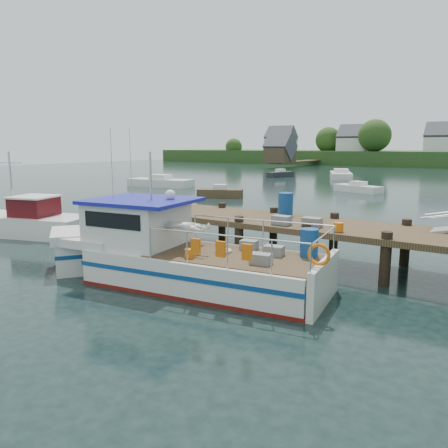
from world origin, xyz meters
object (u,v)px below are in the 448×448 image
Objects in this scene: moored_a at (161,182)px; moored_e at (280,174)px; lobster_boat at (171,255)px; moored_d at (341,175)px; work_boat at (21,221)px; moored_rowboat at (220,193)px; moored_b at (358,188)px.

moored_a is 1.69× the size of moored_e.
lobster_boat is 44.97m from moored_e.
work_boat is at bearing -82.78° from moored_d.
moored_rowboat is 23.82m from moored_e.
work_boat is at bearing -72.48° from moored_e.
moored_e is at bearing 109.54° from moored_rowboat.
moored_d is (0.23, 42.16, -0.16)m from work_boat.
moored_b is (7.08, 27.03, -0.24)m from work_boat.
moored_d is at bearing 72.48° from work_boat.
moored_rowboat is 0.92× the size of moored_e.
moored_b is at bearing -34.94° from moored_e.
work_boat is at bearing 163.43° from lobster_boat.
moored_d is at bearing 73.15° from moored_a.
moored_b is (17.78, 5.85, -0.09)m from moored_a.
work_boat reaches higher than moored_e.
moored_b is at bearing 58.12° from work_boat.
work_boat is at bearing -83.75° from moored_rowboat.
moored_rowboat is 12.67m from moored_b.
moored_a reaches higher than moored_e.
lobster_boat is 44.85m from moored_d.
lobster_boat is at bearing -69.41° from moored_d.
moored_d reaches higher than moored_b.
work_boat is (-10.36, 1.54, -0.23)m from lobster_boat.
lobster_boat reaches higher than moored_rowboat.
moored_a is 0.93× the size of moored_d.
moored_a is at bearing 99.61° from work_boat.
lobster_boat is 10.47m from work_boat.
work_boat is 40.55m from moored_e.
moored_e reaches higher than moored_rowboat.
moored_e reaches higher than moored_b.
moored_a is at bearing 161.43° from moored_rowboat.
moored_a is 18.72m from moored_b.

